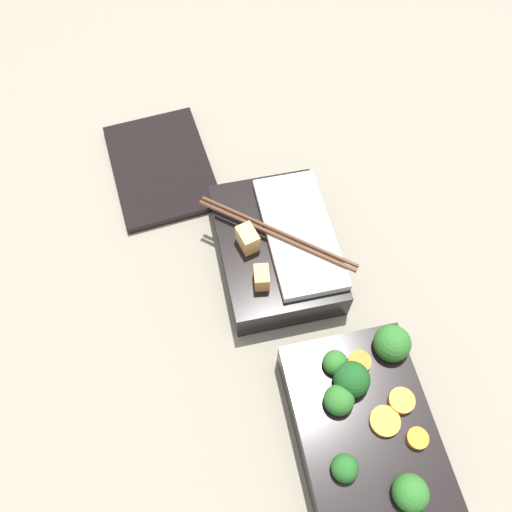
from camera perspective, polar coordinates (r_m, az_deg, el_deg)
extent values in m
plane|color=gray|center=(0.64, 6.56, -10.23)|extent=(3.00, 3.00, 0.00)
cube|color=black|center=(0.59, 12.03, -18.66)|extent=(0.20, 0.14, 0.05)
sphere|color=#236023|center=(0.55, 10.12, -22.77)|extent=(0.03, 0.03, 0.03)
sphere|color=#2D7028|center=(0.59, 15.30, -9.62)|extent=(0.04, 0.04, 0.04)
sphere|color=#2D7028|center=(0.56, 9.91, -15.82)|extent=(0.03, 0.03, 0.03)
sphere|color=#2D7028|center=(0.57, 9.03, -11.94)|extent=(0.03, 0.03, 0.03)
sphere|color=#2D7028|center=(0.56, 17.24, -24.43)|extent=(0.04, 0.04, 0.04)
sphere|color=#19511E|center=(0.57, 10.88, -13.69)|extent=(0.04, 0.04, 0.04)
cylinder|color=orange|center=(0.58, 11.71, -11.79)|extent=(0.04, 0.04, 0.01)
cylinder|color=orange|center=(0.58, 16.27, -15.59)|extent=(0.03, 0.03, 0.01)
cylinder|color=orange|center=(0.58, 17.94, -19.21)|extent=(0.03, 0.03, 0.01)
cylinder|color=orange|center=(0.57, 14.50, -17.81)|extent=(0.05, 0.05, 0.01)
cube|color=black|center=(0.66, 2.24, 0.85)|extent=(0.20, 0.14, 0.05)
cube|color=white|center=(0.64, 4.97, 2.71)|extent=(0.18, 0.08, 0.01)
cube|color=#F4A356|center=(0.60, 0.64, -2.48)|extent=(0.03, 0.02, 0.03)
cube|color=#EAB266|center=(0.62, -0.96, 1.99)|extent=(0.03, 0.03, 0.03)
cylinder|color=#56331E|center=(0.63, 2.51, 2.87)|extent=(0.14, 0.17, 0.01)
cylinder|color=#56331E|center=(0.63, 2.22, 2.39)|extent=(0.14, 0.17, 0.01)
cube|color=black|center=(0.78, -10.77, 10.01)|extent=(0.21, 0.16, 0.01)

